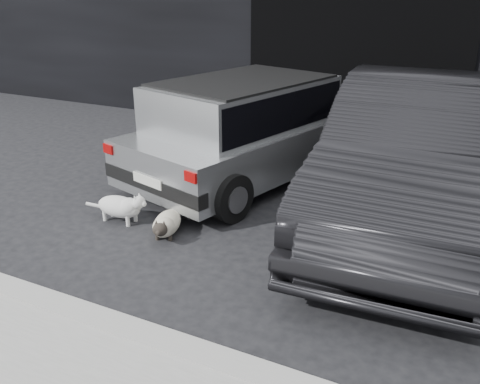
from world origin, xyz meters
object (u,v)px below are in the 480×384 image
at_px(cat_siamese, 166,224).
at_px(second_car, 416,153).
at_px(silver_hatchback, 248,124).
at_px(cat_white, 122,206).

bearing_deg(cat_siamese, second_car, -164.34).
relative_size(silver_hatchback, cat_siamese, 5.20).
height_order(silver_hatchback, cat_white, silver_hatchback).
bearing_deg(silver_hatchback, cat_siamese, -74.71).
height_order(silver_hatchback, cat_siamese, silver_hatchback).
bearing_deg(cat_siamese, cat_white, -25.67).
relative_size(cat_siamese, cat_white, 0.93).
distance_m(second_car, cat_white, 3.52).
bearing_deg(cat_white, silver_hatchback, 161.84).
distance_m(cat_siamese, cat_white, 0.68).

